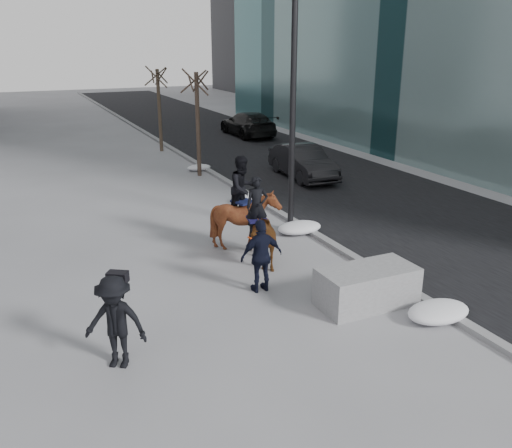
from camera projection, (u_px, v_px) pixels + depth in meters
name	position (u px, v px, depth m)	size (l,w,h in m)	color
ground	(278.00, 302.00, 12.20)	(120.00, 120.00, 0.00)	gray
road	(317.00, 176.00, 23.58)	(8.00, 90.00, 0.01)	black
curb	(232.00, 184.00, 21.96)	(0.25, 90.00, 0.12)	gray
planter	(367.00, 287.00, 11.98)	(2.17, 1.09, 0.87)	#949496
car_near	(303.00, 162.00, 23.05)	(1.48, 4.25, 1.40)	black
car_far	(248.00, 124.00, 33.27)	(2.07, 5.10, 1.48)	black
tree_near	(198.00, 120.00, 22.90)	(1.20, 1.20, 4.86)	#33261E
tree_far	(159.00, 106.00, 28.19)	(1.20, 1.20, 4.70)	#3D3224
mounted_left	(259.00, 233.00, 14.06)	(1.18, 1.93, 2.33)	#502110
mounted_right	(245.00, 213.00, 15.01)	(1.79, 1.91, 2.65)	#47180E
feeder	(261.00, 256.00, 12.51)	(1.03, 0.86, 1.75)	black
camera_crew	(115.00, 322.00, 9.56)	(1.31, 1.16, 1.75)	black
lamppost	(292.00, 63.00, 15.41)	(0.25, 1.70, 9.09)	black
snow_piles	(298.00, 227.00, 16.64)	(1.45, 16.09, 0.37)	white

